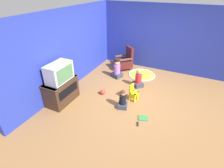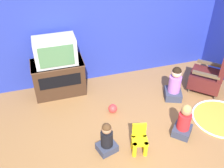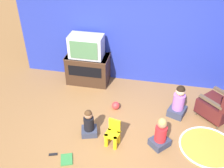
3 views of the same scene
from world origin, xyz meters
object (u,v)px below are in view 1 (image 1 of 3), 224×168
(child_watching_left, at_px, (123,100))
(toy_ball, at_px, (103,92))
(black_armchair, at_px, (125,61))
(child_watching_center, at_px, (138,79))
(tv_cabinet, at_px, (61,91))
(child_watching_right, at_px, (117,69))
(yellow_kid_chair, at_px, (133,94))
(remote_control, at_px, (138,124))
(television, at_px, (59,72))
(book, at_px, (143,118))

(child_watching_left, distance_m, toy_ball, 0.93)
(black_armchair, height_order, child_watching_center, black_armchair)
(child_watching_center, bearing_deg, child_watching_left, 132.65)
(tv_cabinet, bearing_deg, child_watching_right, -21.16)
(yellow_kid_chair, xyz_separation_m, child_watching_left, (-0.49, 0.15, 0.03))
(yellow_kid_chair, bearing_deg, child_watching_center, 20.23)
(black_armchair, bearing_deg, tv_cabinet, -62.75)
(tv_cabinet, xyz_separation_m, child_watching_right, (2.15, -0.83, -0.06))
(black_armchair, relative_size, remote_control, 5.89)
(tv_cabinet, bearing_deg, television, -90.00)
(child_watching_left, bearing_deg, tv_cabinet, 89.76)
(tv_cabinet, distance_m, book, 2.49)
(television, height_order, yellow_kid_chair, television)
(television, distance_m, black_armchair, 3.10)
(child_watching_center, bearing_deg, child_watching_right, 25.41)
(television, xyz_separation_m, yellow_kid_chair, (1.00, -1.87, -0.76))
(yellow_kid_chair, distance_m, child_watching_center, 0.85)
(black_armchair, relative_size, book, 3.08)
(toy_ball, height_order, remote_control, toy_ball)
(television, height_order, black_armchair, television)
(yellow_kid_chair, relative_size, child_watching_left, 0.89)
(tv_cabinet, xyz_separation_m, child_watching_center, (1.84, -1.78, -0.09))
(black_armchair, bearing_deg, television, -62.16)
(remote_control, bearing_deg, child_watching_right, 17.64)
(tv_cabinet, distance_m, toy_ball, 1.29)
(remote_control, bearing_deg, toy_ball, 41.86)
(child_watching_center, relative_size, book, 2.14)
(tv_cabinet, relative_size, book, 3.39)
(toy_ball, distance_m, remote_control, 1.70)
(tv_cabinet, height_order, child_watching_left, tv_cabinet)
(television, height_order, child_watching_right, television)
(tv_cabinet, distance_m, black_armchair, 3.04)
(yellow_kid_chair, distance_m, remote_control, 1.11)
(yellow_kid_chair, bearing_deg, child_watching_left, 174.78)
(tv_cabinet, relative_size, television, 1.31)
(tv_cabinet, xyz_separation_m, child_watching_left, (0.51, -1.76, -0.12))
(tv_cabinet, height_order, child_watching_center, tv_cabinet)
(black_armchair, distance_m, child_watching_center, 1.45)
(tv_cabinet, xyz_separation_m, book, (0.29, -2.45, -0.36))
(child_watching_left, xyz_separation_m, child_watching_center, (1.33, -0.02, 0.03))
(child_watching_left, height_order, child_watching_right, child_watching_right)
(child_watching_right, bearing_deg, tv_cabinet, 89.36)
(child_watching_center, relative_size, child_watching_right, 0.89)
(child_watching_center, xyz_separation_m, toy_ball, (-0.98, 0.87, -0.19))
(book, xyz_separation_m, remote_control, (-0.27, 0.06, -0.00))
(child_watching_left, relative_size, child_watching_center, 0.91)
(tv_cabinet, relative_size, toy_ball, 6.02)
(yellow_kid_chair, height_order, book, yellow_kid_chair)
(yellow_kid_chair, relative_size, toy_ball, 3.06)
(child_watching_right, height_order, remote_control, child_watching_right)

